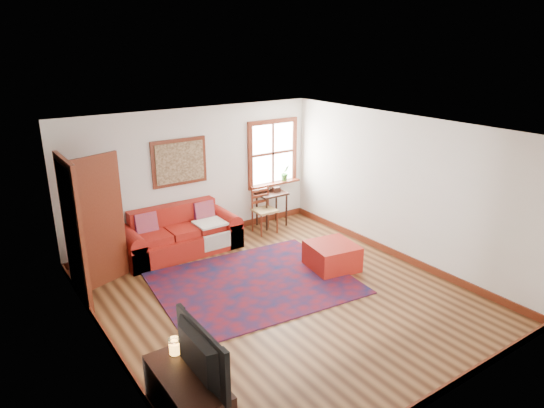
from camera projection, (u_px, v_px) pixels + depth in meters
ground at (280, 296)px, 7.25m from camera, size 5.50×5.50×0.00m
room_envelope at (280, 190)px, 6.74m from camera, size 5.04×5.54×2.52m
window at (275, 160)px, 9.90m from camera, size 1.18×0.20×1.38m
doorway at (88, 224)px, 7.11m from camera, size 0.89×1.08×2.14m
framed_artwork at (180, 162)px, 8.71m from camera, size 1.05×0.07×0.85m
persian_rug at (254, 283)px, 7.61m from camera, size 3.17×2.64×0.02m
red_leather_sofa at (180, 237)px, 8.70m from camera, size 2.10×0.87×0.82m
red_ottoman at (332, 256)px, 8.09m from camera, size 0.85×0.85×0.42m
side_table at (272, 198)px, 9.83m from camera, size 0.59×0.44×0.71m
ladder_back_chair at (263, 208)px, 9.56m from camera, size 0.44×0.42×0.91m
media_cabinet at (188, 401)px, 4.72m from camera, size 0.49×1.08×0.59m
television at (192, 356)px, 4.45m from camera, size 0.13×0.98×0.56m
candle_hurricane at (175, 347)px, 4.92m from camera, size 0.12×0.12×0.18m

